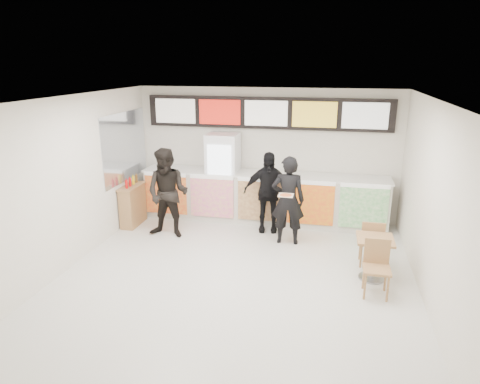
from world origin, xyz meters
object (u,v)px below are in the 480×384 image
(drinks_fridge, at_px, (223,177))
(customer_main, at_px, (288,200))
(cafe_table, at_px, (374,251))
(customer_mid, at_px, (268,192))
(condiment_ledge, at_px, (133,205))
(customer_left, at_px, (168,193))
(service_counter, at_px, (263,197))

(drinks_fridge, xyz_separation_m, customer_main, (1.62, -1.12, -0.10))
(drinks_fridge, bearing_deg, customer_main, -34.65)
(cafe_table, bearing_deg, drinks_fridge, 143.67)
(customer_mid, xyz_separation_m, condiment_ledge, (-3.01, -0.28, -0.41))
(customer_left, distance_m, cafe_table, 4.20)
(service_counter, height_order, cafe_table, service_counter)
(cafe_table, bearing_deg, service_counter, 134.14)
(customer_main, distance_m, cafe_table, 2.04)
(customer_left, height_order, customer_mid, customer_left)
(customer_mid, relative_size, cafe_table, 1.16)
(customer_main, height_order, customer_mid, customer_main)
(customer_main, xyz_separation_m, customer_mid, (-0.50, 0.56, -0.03))
(service_counter, height_order, customer_mid, customer_mid)
(service_counter, bearing_deg, customer_main, -58.14)
(service_counter, bearing_deg, customer_left, -144.07)
(customer_main, height_order, condiment_ledge, customer_main)
(condiment_ledge, bearing_deg, customer_mid, 5.35)
(customer_left, distance_m, condiment_ledge, 1.24)
(drinks_fridge, height_order, condiment_ledge, drinks_fridge)
(customer_main, xyz_separation_m, condiment_ledge, (-3.51, 0.28, -0.44))
(customer_main, bearing_deg, customer_left, 0.24)
(service_counter, bearing_deg, condiment_ledge, -163.71)
(customer_main, height_order, customer_left, customer_left)
(customer_left, bearing_deg, cafe_table, -11.96)
(service_counter, xyz_separation_m, customer_mid, (0.19, -0.54, 0.30))
(drinks_fridge, bearing_deg, cafe_table, -36.07)
(customer_mid, bearing_deg, cafe_table, -49.30)
(customer_main, bearing_deg, customer_mid, -52.59)
(customer_main, distance_m, customer_left, 2.47)
(service_counter, xyz_separation_m, customer_main, (0.69, -1.10, 0.33))
(customer_main, bearing_deg, drinks_fridge, -38.65)
(customer_left, xyz_separation_m, condiment_ledge, (-1.04, 0.46, -0.47))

